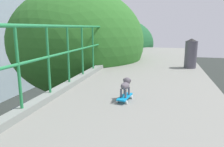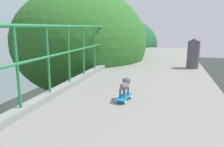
{
  "view_description": "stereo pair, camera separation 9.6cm",
  "coord_description": "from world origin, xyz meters",
  "px_view_note": "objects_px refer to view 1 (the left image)",
  "views": [
    {
      "loc": [
        1.76,
        -0.15,
        7.66
      ],
      "look_at": [
        0.73,
        4.0,
        6.75
      ],
      "focal_mm": 34.53,
      "sensor_mm": 36.0,
      "label": 1
    },
    {
      "loc": [
        1.85,
        -0.13,
        7.66
      ],
      "look_at": [
        0.73,
        4.0,
        6.75
      ],
      "focal_mm": 34.53,
      "sensor_mm": 36.0,
      "label": 2
    }
  ],
  "objects_px": {
    "car_blue_fifth": "(45,142)",
    "toy_skateboard": "(125,97)",
    "car_yellow_cab_sixth": "(27,116)",
    "litter_bin": "(191,53)",
    "city_bus": "(89,67)",
    "small_dog": "(126,85)"
  },
  "relations": [
    {
      "from": "car_blue_fifth",
      "to": "litter_bin",
      "type": "bearing_deg",
      "value": -24.86
    },
    {
      "from": "litter_bin",
      "to": "toy_skateboard",
      "type": "bearing_deg",
      "value": -111.68
    },
    {
      "from": "car_yellow_cab_sixth",
      "to": "toy_skateboard",
      "type": "relative_size",
      "value": 9.06
    },
    {
      "from": "car_blue_fifth",
      "to": "litter_bin",
      "type": "relative_size",
      "value": 4.78
    },
    {
      "from": "car_yellow_cab_sixth",
      "to": "city_bus",
      "type": "distance_m",
      "value": 15.78
    },
    {
      "from": "car_yellow_cab_sixth",
      "to": "toy_skateboard",
      "type": "distance_m",
      "value": 15.63
    },
    {
      "from": "car_yellow_cab_sixth",
      "to": "small_dog",
      "type": "xyz_separation_m",
      "value": [
        9.95,
        -10.54,
        5.99
      ]
    },
    {
      "from": "toy_skateboard",
      "to": "litter_bin",
      "type": "distance_m",
      "value": 3.95
    },
    {
      "from": "small_dog",
      "to": "city_bus",
      "type": "bearing_deg",
      "value": 111.47
    },
    {
      "from": "toy_skateboard",
      "to": "litter_bin",
      "type": "xyz_separation_m",
      "value": [
        1.45,
        3.65,
        0.41
      ]
    },
    {
      "from": "toy_skateboard",
      "to": "city_bus",
      "type": "bearing_deg",
      "value": 111.43
    },
    {
      "from": "car_blue_fifth",
      "to": "city_bus",
      "type": "bearing_deg",
      "value": 101.81
    },
    {
      "from": "litter_bin",
      "to": "car_yellow_cab_sixth",
      "type": "bearing_deg",
      "value": 148.65
    },
    {
      "from": "car_blue_fifth",
      "to": "small_dog",
      "type": "bearing_deg",
      "value": -48.64
    },
    {
      "from": "car_yellow_cab_sixth",
      "to": "litter_bin",
      "type": "xyz_separation_m",
      "value": [
        11.39,
        -6.94,
        6.18
      ]
    },
    {
      "from": "small_dog",
      "to": "litter_bin",
      "type": "bearing_deg",
      "value": 68.13
    },
    {
      "from": "car_yellow_cab_sixth",
      "to": "toy_skateboard",
      "type": "bearing_deg",
      "value": -46.8
    },
    {
      "from": "toy_skateboard",
      "to": "car_yellow_cab_sixth",
      "type": "bearing_deg",
      "value": 133.2
    },
    {
      "from": "small_dog",
      "to": "litter_bin",
      "type": "xyz_separation_m",
      "value": [
        1.44,
        3.6,
        0.2
      ]
    },
    {
      "from": "city_bus",
      "to": "litter_bin",
      "type": "relative_size",
      "value": 11.3
    },
    {
      "from": "car_blue_fifth",
      "to": "toy_skateboard",
      "type": "distance_m",
      "value": 11.24
    },
    {
      "from": "small_dog",
      "to": "litter_bin",
      "type": "height_order",
      "value": "litter_bin"
    }
  ]
}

